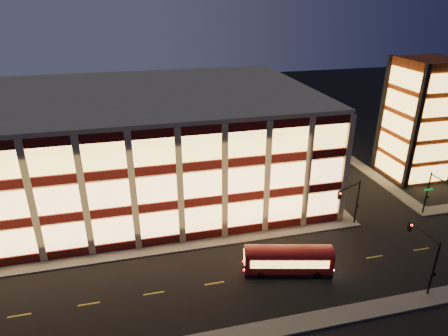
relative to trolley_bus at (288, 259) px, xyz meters
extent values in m
plane|color=black|center=(-11.74, 6.07, -1.68)|extent=(200.00, 200.00, 0.00)
cube|color=#514F4C|center=(-14.74, 7.07, -1.60)|extent=(54.00, 2.00, 0.15)
cube|color=#514F4C|center=(11.26, 23.07, -1.60)|extent=(2.00, 30.00, 0.15)
cube|color=#514F4C|center=(22.26, 23.07, -1.60)|extent=(2.00, 30.00, 0.15)
cube|color=tan|center=(-14.74, 23.07, 5.32)|extent=(50.00, 30.00, 14.00)
cube|color=tan|center=(-14.74, 23.07, 12.57)|extent=(50.40, 30.40, 0.50)
cube|color=#470C0A|center=(-14.74, 7.95, -1.03)|extent=(50.10, 0.25, 1.00)
cube|color=#FFB86B|center=(-14.74, 7.97, 1.07)|extent=(49.00, 0.20, 3.00)
cube|color=#470C0A|center=(10.38, 23.07, -1.03)|extent=(0.25, 30.10, 1.00)
cube|color=#FFB86B|center=(10.36, 23.07, 1.07)|extent=(0.20, 29.00, 3.00)
cube|color=#470C0A|center=(-14.74, 7.95, 3.37)|extent=(50.10, 0.25, 1.00)
cube|color=#FFB86B|center=(-14.74, 7.97, 5.47)|extent=(49.00, 0.20, 3.00)
cube|color=#470C0A|center=(10.38, 23.07, 3.37)|extent=(0.25, 30.10, 1.00)
cube|color=#FFB86B|center=(10.36, 23.07, 5.47)|extent=(0.20, 29.00, 3.00)
cube|color=#470C0A|center=(-14.74, 7.95, 7.77)|extent=(50.10, 0.25, 1.00)
cube|color=#FFB86B|center=(-14.74, 7.97, 9.87)|extent=(49.00, 0.20, 3.00)
cube|color=#470C0A|center=(10.38, 23.07, 7.77)|extent=(0.25, 30.10, 1.00)
cube|color=#FFB86B|center=(10.36, 23.07, 9.87)|extent=(0.20, 29.00, 3.00)
cube|color=#8C3814|center=(28.26, 18.07, 7.32)|extent=(8.00, 8.00, 18.00)
cube|color=black|center=(24.26, 14.07, 7.32)|extent=(0.60, 0.60, 18.00)
cube|color=black|center=(24.26, 22.07, 7.32)|extent=(0.60, 0.60, 18.00)
cube|color=black|center=(32.26, 22.07, 7.32)|extent=(0.60, 0.60, 18.00)
cube|color=#FFCB59|center=(28.26, 13.99, 0.12)|extent=(6.60, 0.16, 2.60)
cube|color=#FFCB59|center=(24.18, 18.07, 0.12)|extent=(0.16, 6.60, 2.60)
cube|color=#FFCB59|center=(28.26, 13.99, 3.52)|extent=(6.60, 0.16, 2.60)
cube|color=#FFCB59|center=(24.18, 18.07, 3.52)|extent=(0.16, 6.60, 2.60)
cube|color=#FFCB59|center=(28.26, 13.99, 6.92)|extent=(6.60, 0.16, 2.60)
cube|color=#FFCB59|center=(24.18, 18.07, 6.92)|extent=(0.16, 6.60, 2.60)
cube|color=#FFCB59|center=(28.26, 13.99, 10.32)|extent=(6.60, 0.16, 2.60)
cube|color=#FFCB59|center=(24.18, 18.07, 10.32)|extent=(0.16, 6.60, 2.60)
cube|color=#FFCB59|center=(24.18, 18.07, 13.72)|extent=(0.16, 6.60, 2.60)
cylinder|color=black|center=(11.76, 6.87, 1.32)|extent=(0.18, 0.18, 6.00)
cylinder|color=black|center=(10.01, 6.12, 4.02)|extent=(3.56, 1.63, 0.14)
cube|color=black|center=(8.26, 5.37, 3.52)|extent=(0.32, 0.32, 0.95)
sphere|color=#FF0C05|center=(8.26, 5.19, 3.82)|extent=(0.20, 0.20, 0.20)
cube|color=black|center=(11.76, 6.67, 0.92)|extent=(0.25, 0.18, 0.28)
cylinder|color=black|center=(21.76, 6.87, 1.32)|extent=(0.18, 0.18, 6.00)
cylinder|color=black|center=(21.76, 4.87, 4.02)|extent=(0.14, 4.00, 0.14)
cube|color=black|center=(21.76, 6.67, 0.92)|extent=(0.25, 0.18, 0.28)
cube|color=#0C7226|center=(21.76, 6.72, 1.92)|extent=(1.20, 0.06, 0.28)
cylinder|color=black|center=(11.76, -6.43, 1.32)|extent=(0.18, 0.18, 6.00)
cylinder|color=black|center=(11.76, -4.43, 4.02)|extent=(0.14, 4.00, 0.14)
cube|color=black|center=(11.76, -2.43, 3.52)|extent=(0.32, 0.32, 0.95)
sphere|color=#FF0C05|center=(11.76, -2.61, 3.82)|extent=(0.20, 0.20, 0.20)
cube|color=black|center=(11.76, -6.63, 0.92)|extent=(0.25, 0.18, 0.28)
cube|color=#870707|center=(0.00, 0.00, -0.16)|extent=(9.22, 4.33, 2.06)
cube|color=black|center=(0.00, 0.00, -1.37)|extent=(9.22, 4.33, 0.31)
cylinder|color=black|center=(-3.01, -0.26, -1.28)|extent=(0.85, 0.45, 0.80)
cylinder|color=black|center=(-2.54, 1.65, -1.28)|extent=(0.85, 0.45, 0.80)
cylinder|color=black|center=(2.54, -1.65, -1.28)|extent=(0.85, 0.45, 0.80)
cylinder|color=black|center=(3.01, 0.26, -1.28)|extent=(0.85, 0.45, 0.80)
cube|color=#FFCB59|center=(-0.28, -1.11, 0.11)|extent=(7.65, 1.96, 0.89)
cube|color=#FFCB59|center=(0.28, 1.11, 0.11)|extent=(7.65, 1.96, 0.89)
camera|label=1|loc=(-14.42, -30.96, 24.99)|focal=32.00mm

